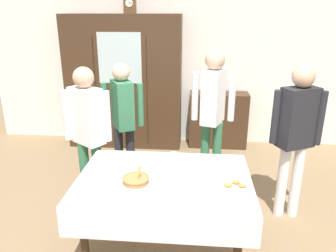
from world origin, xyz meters
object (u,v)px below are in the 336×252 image
object	(u,v)px
tea_cup_back_edge	(174,156)
tea_cup_mid_right	(138,163)
book_stack	(220,89)
person_by_cabinet	(296,129)
bread_basket	(136,179)
person_behind_table_left	(123,114)
tea_cup_mid_left	(121,168)
spoon_near_left	(164,200)
wall_cabinet	(124,83)
pastry_plate	(235,187)
tea_cup_far_right	(209,193)
bookshelf_low	(218,120)
person_near_right_end	(88,126)
person_behind_table_right	(213,106)
mantel_clock	(130,5)
tea_cup_near_right	(175,167)
dining_table	(164,189)
spoon_center	(225,161)

from	to	relation	value
tea_cup_back_edge	tea_cup_mid_right	distance (m)	0.38
book_stack	person_by_cabinet	distance (m)	2.06
bread_basket	person_behind_table_left	distance (m)	1.40
tea_cup_mid_left	spoon_near_left	size ratio (longest dim) A/B	1.09
wall_cabinet	tea_cup_mid_left	world-z (taller)	wall_cabinet
bread_basket	pastry_plate	size ratio (longest dim) A/B	0.86
tea_cup_far_right	person_by_cabinet	size ratio (longest dim) A/B	0.08
pastry_plate	person_behind_table_left	xyz separation A→B (m)	(-1.25, 1.35, 0.19)
wall_cabinet	tea_cup_mid_right	size ratio (longest dim) A/B	16.29
bread_basket	spoon_near_left	xyz separation A→B (m)	(0.27, -0.26, -0.03)
person_behind_table_left	tea_cup_mid_right	bearing A→B (deg)	-70.09
bookshelf_low	pastry_plate	bearing A→B (deg)	-90.47
person_near_right_end	spoon_near_left	bearing A→B (deg)	-47.45
tea_cup_mid_right	tea_cup_far_right	size ratio (longest dim) A/B	1.00
pastry_plate	person_by_cabinet	xyz separation A→B (m)	(0.68, 0.79, 0.26)
book_stack	bread_basket	size ratio (longest dim) A/B	0.90
tea_cup_back_edge	person_by_cabinet	size ratio (longest dim) A/B	0.08
tea_cup_mid_left	person_behind_table_left	world-z (taller)	person_behind_table_left
bookshelf_low	person_behind_table_right	distance (m)	1.50
mantel_clock	bookshelf_low	distance (m)	2.27
tea_cup_back_edge	tea_cup_mid_left	world-z (taller)	same
mantel_clock	bread_basket	bearing A→B (deg)	-78.93
pastry_plate	spoon_near_left	bearing A→B (deg)	-156.94
person_by_cabinet	tea_cup_back_edge	bearing A→B (deg)	-168.68
tea_cup_mid_right	person_near_right_end	xyz separation A→B (m)	(-0.62, 0.40, 0.21)
bread_basket	person_by_cabinet	distance (m)	1.74
tea_cup_near_right	bread_basket	xyz separation A→B (m)	(-0.33, -0.28, 0.01)
tea_cup_mid_left	person_near_right_end	bearing A→B (deg)	131.04
wall_cabinet	mantel_clock	bearing A→B (deg)	-0.27
spoon_near_left	bookshelf_low	bearing A→B (deg)	78.59
bookshelf_low	spoon_near_left	size ratio (longest dim) A/B	7.90
book_stack	tea_cup_back_edge	size ratio (longest dim) A/B	1.66
tea_cup_back_edge	wall_cabinet	bearing A→B (deg)	113.99
spoon_near_left	person_behind_table_left	distance (m)	1.74
spoon_near_left	person_behind_table_right	xyz separation A→B (m)	(0.44, 1.63, 0.32)
dining_table	wall_cabinet	bearing A→B (deg)	109.16
book_stack	tea_cup_near_right	world-z (taller)	book_stack
bookshelf_low	tea_cup_near_right	size ratio (longest dim) A/B	7.23
book_stack	pastry_plate	distance (m)	2.75
mantel_clock	pastry_plate	bearing A→B (deg)	-62.88
tea_cup_mid_left	person_behind_table_left	size ratio (longest dim) A/B	0.08
tea_cup_mid_right	spoon_center	bearing A→B (deg)	10.06
person_by_cabinet	person_near_right_end	world-z (taller)	person_by_cabinet
spoon_near_left	person_by_cabinet	size ratio (longest dim) A/B	0.07
tea_cup_mid_right	tea_cup_far_right	distance (m)	0.84
tea_cup_mid_left	book_stack	bearing A→B (deg)	67.22
dining_table	tea_cup_far_right	world-z (taller)	tea_cup_far_right
dining_table	book_stack	distance (m)	2.73
tea_cup_back_edge	spoon_near_left	world-z (taller)	tea_cup_back_edge
bookshelf_low	tea_cup_near_right	distance (m)	2.52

